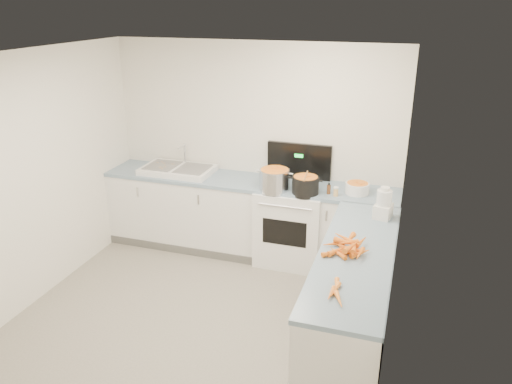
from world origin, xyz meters
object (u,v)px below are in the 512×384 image
(spice_jar, at_px, (336,192))
(food_processor, at_px, (384,205))
(stove, at_px, (292,223))
(mixing_bowl, at_px, (357,188))
(steel_pot, at_px, (275,180))
(sink, at_px, (178,170))
(extract_bottle, at_px, (329,189))
(black_pot, at_px, (305,186))

(spice_jar, distance_m, food_processor, 0.69)
(stove, height_order, mixing_bowl, stove)
(steel_pot, bearing_deg, food_processor, -19.38)
(mixing_bowl, bearing_deg, spice_jar, -143.83)
(mixing_bowl, bearing_deg, steel_pot, -170.29)
(sink, relative_size, extract_bottle, 8.36)
(stove, xyz_separation_m, black_pot, (0.19, -0.18, 0.55))
(steel_pot, distance_m, spice_jar, 0.69)
(food_processor, bearing_deg, black_pot, 154.27)
(steel_pot, xyz_separation_m, extract_bottle, (0.60, 0.04, -0.05))
(black_pot, height_order, spice_jar, black_pot)
(steel_pot, distance_m, mixing_bowl, 0.91)
(steel_pot, distance_m, black_pot, 0.35)
(steel_pot, height_order, extract_bottle, steel_pot)
(stove, xyz_separation_m, extract_bottle, (0.43, -0.12, 0.52))
(sink, xyz_separation_m, food_processor, (2.50, -0.61, 0.10))
(steel_pot, relative_size, black_pot, 1.17)
(sink, relative_size, mixing_bowl, 3.31)
(sink, relative_size, food_processor, 2.71)
(mixing_bowl, height_order, extract_bottle, mixing_bowl)
(steel_pot, bearing_deg, sink, 171.97)
(mixing_bowl, height_order, spice_jar, mixing_bowl)
(extract_bottle, bearing_deg, mixing_bowl, 21.01)
(mixing_bowl, bearing_deg, stove, 179.05)
(stove, distance_m, mixing_bowl, 0.90)
(sink, relative_size, spice_jar, 9.82)
(mixing_bowl, distance_m, food_processor, 0.67)
(spice_jar, bearing_deg, sink, 174.79)
(black_pot, height_order, extract_bottle, black_pot)
(stove, distance_m, spice_jar, 0.74)
(black_pot, xyz_separation_m, spice_jar, (0.33, 0.01, -0.04))
(spice_jar, bearing_deg, black_pot, -177.62)
(stove, height_order, spice_jar, stove)
(black_pot, distance_m, spice_jar, 0.34)
(steel_pot, distance_m, food_processor, 1.29)
(sink, height_order, steel_pot, sink)
(steel_pot, bearing_deg, spice_jar, 0.10)
(mixing_bowl, bearing_deg, black_pot, -162.96)
(extract_bottle, xyz_separation_m, food_processor, (0.61, -0.47, 0.08))
(mixing_bowl, height_order, food_processor, food_processor)
(spice_jar, height_order, food_processor, food_processor)
(black_pot, distance_m, extract_bottle, 0.26)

